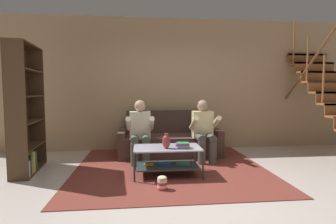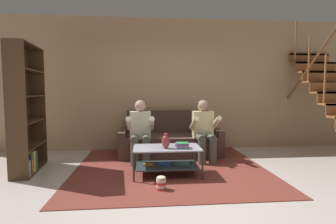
{
  "view_description": "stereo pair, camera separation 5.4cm",
  "coord_description": "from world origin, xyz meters",
  "px_view_note": "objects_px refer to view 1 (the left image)",
  "views": [
    {
      "loc": [
        -0.55,
        -3.42,
        1.31
      ],
      "look_at": [
        -0.08,
        1.05,
        0.95
      ],
      "focal_mm": 28.0,
      "sensor_mm": 36.0,
      "label": 1
    },
    {
      "loc": [
        -0.49,
        -3.42,
        1.31
      ],
      "look_at": [
        -0.08,
        1.05,
        0.95
      ],
      "focal_mm": 28.0,
      "sensor_mm": 36.0,
      "label": 2
    }
  ],
  "objects_px": {
    "person_seated_left": "(140,129)",
    "popcorn_tub": "(162,183)",
    "couch": "(169,141)",
    "book_stack": "(183,145)",
    "bookshelf": "(23,120)",
    "person_seated_right": "(204,128)",
    "coffee_table": "(168,157)",
    "vase": "(166,141)"
  },
  "relations": [
    {
      "from": "vase",
      "to": "bookshelf",
      "type": "height_order",
      "value": "bookshelf"
    },
    {
      "from": "vase",
      "to": "book_stack",
      "type": "height_order",
      "value": "vase"
    },
    {
      "from": "book_stack",
      "to": "popcorn_tub",
      "type": "bearing_deg",
      "value": -125.87
    },
    {
      "from": "bookshelf",
      "to": "vase",
      "type": "bearing_deg",
      "value": -12.27
    },
    {
      "from": "person_seated_right",
      "to": "couch",
      "type": "bearing_deg",
      "value": 138.07
    },
    {
      "from": "couch",
      "to": "popcorn_tub",
      "type": "xyz_separation_m",
      "value": [
        -0.31,
        -1.94,
        -0.19
      ]
    },
    {
      "from": "coffee_table",
      "to": "bookshelf",
      "type": "xyz_separation_m",
      "value": [
        -2.27,
        0.4,
        0.56
      ]
    },
    {
      "from": "person_seated_left",
      "to": "popcorn_tub",
      "type": "bearing_deg",
      "value": -78.51
    },
    {
      "from": "person_seated_right",
      "to": "book_stack",
      "type": "bearing_deg",
      "value": -120.66
    },
    {
      "from": "person_seated_right",
      "to": "vase",
      "type": "height_order",
      "value": "person_seated_right"
    },
    {
      "from": "person_seated_right",
      "to": "popcorn_tub",
      "type": "bearing_deg",
      "value": -122.55
    },
    {
      "from": "bookshelf",
      "to": "popcorn_tub",
      "type": "height_order",
      "value": "bookshelf"
    },
    {
      "from": "vase",
      "to": "book_stack",
      "type": "relative_size",
      "value": 1.0
    },
    {
      "from": "couch",
      "to": "vase",
      "type": "xyz_separation_m",
      "value": [
        -0.2,
        -1.43,
        0.27
      ]
    },
    {
      "from": "person_seated_right",
      "to": "popcorn_tub",
      "type": "xyz_separation_m",
      "value": [
        -0.9,
        -1.41,
        -0.52
      ]
    },
    {
      "from": "couch",
      "to": "bookshelf",
      "type": "distance_m",
      "value": 2.68
    },
    {
      "from": "person_seated_left",
      "to": "book_stack",
      "type": "relative_size",
      "value": 4.97
    },
    {
      "from": "person_seated_right",
      "to": "coffee_table",
      "type": "height_order",
      "value": "person_seated_right"
    },
    {
      "from": "book_stack",
      "to": "vase",
      "type": "bearing_deg",
      "value": 175.35
    },
    {
      "from": "vase",
      "to": "book_stack",
      "type": "xyz_separation_m",
      "value": [
        0.25,
        -0.02,
        -0.06
      ]
    },
    {
      "from": "vase",
      "to": "coffee_table",
      "type": "bearing_deg",
      "value": 71.08
    },
    {
      "from": "couch",
      "to": "person_seated_left",
      "type": "height_order",
      "value": "person_seated_left"
    },
    {
      "from": "couch",
      "to": "book_stack",
      "type": "xyz_separation_m",
      "value": [
        0.05,
        -1.45,
        0.2
      ]
    },
    {
      "from": "person_seated_left",
      "to": "popcorn_tub",
      "type": "relative_size",
      "value": 5.97
    },
    {
      "from": "couch",
      "to": "vase",
      "type": "distance_m",
      "value": 1.47
    },
    {
      "from": "person_seated_left",
      "to": "couch",
      "type": "bearing_deg",
      "value": 41.92
    },
    {
      "from": "coffee_table",
      "to": "popcorn_tub",
      "type": "xyz_separation_m",
      "value": [
        -0.13,
        -0.6,
        -0.2
      ]
    },
    {
      "from": "book_stack",
      "to": "coffee_table",
      "type": "bearing_deg",
      "value": 153.9
    },
    {
      "from": "person_seated_right",
      "to": "coffee_table",
      "type": "xyz_separation_m",
      "value": [
        -0.77,
        -0.81,
        -0.33
      ]
    },
    {
      "from": "person_seated_right",
      "to": "book_stack",
      "type": "height_order",
      "value": "person_seated_right"
    },
    {
      "from": "couch",
      "to": "bookshelf",
      "type": "height_order",
      "value": "bookshelf"
    },
    {
      "from": "bookshelf",
      "to": "popcorn_tub",
      "type": "relative_size",
      "value": 10.74
    },
    {
      "from": "vase",
      "to": "popcorn_tub",
      "type": "relative_size",
      "value": 1.2
    },
    {
      "from": "coffee_table",
      "to": "popcorn_tub",
      "type": "height_order",
      "value": "coffee_table"
    },
    {
      "from": "person_seated_right",
      "to": "coffee_table",
      "type": "relative_size",
      "value": 1.1
    },
    {
      "from": "person_seated_left",
      "to": "coffee_table",
      "type": "distance_m",
      "value": 0.97
    },
    {
      "from": "couch",
      "to": "book_stack",
      "type": "distance_m",
      "value": 1.47
    },
    {
      "from": "couch",
      "to": "popcorn_tub",
      "type": "bearing_deg",
      "value": -98.97
    },
    {
      "from": "vase",
      "to": "popcorn_tub",
      "type": "height_order",
      "value": "vase"
    },
    {
      "from": "person_seated_left",
      "to": "bookshelf",
      "type": "xyz_separation_m",
      "value": [
        -1.85,
        -0.41,
        0.23
      ]
    },
    {
      "from": "book_stack",
      "to": "bookshelf",
      "type": "relative_size",
      "value": 0.11
    },
    {
      "from": "person_seated_left",
      "to": "vase",
      "type": "distance_m",
      "value": 0.98
    }
  ]
}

